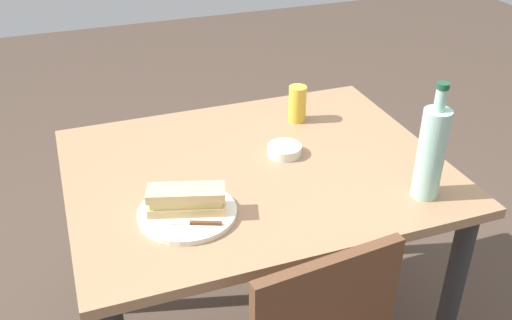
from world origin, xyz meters
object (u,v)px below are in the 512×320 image
(baguette_sandwich_near, at_px, (186,200))
(beer_glass, at_px, (297,104))
(water_bottle, at_px, (431,152))
(olive_bowl, at_px, (285,150))
(plate_near, at_px, (187,213))
(knife_near, at_px, (191,223))
(dining_table, at_px, (256,199))

(baguette_sandwich_near, xyz_separation_m, beer_glass, (-0.49, -0.41, 0.01))
(water_bottle, relative_size, olive_bowl, 3.16)
(plate_near, xyz_separation_m, olive_bowl, (-0.36, -0.21, 0.01))
(plate_near, height_order, water_bottle, water_bottle)
(knife_near, bearing_deg, dining_table, -138.10)
(water_bottle, bearing_deg, plate_near, -11.44)
(water_bottle, relative_size, beer_glass, 2.66)
(knife_near, height_order, beer_glass, beer_glass)
(water_bottle, bearing_deg, olive_bowl, -50.49)
(plate_near, xyz_separation_m, water_bottle, (-0.64, 0.13, 0.13))
(beer_glass, bearing_deg, dining_table, 45.14)
(baguette_sandwich_near, relative_size, olive_bowl, 2.01)
(knife_near, distance_m, water_bottle, 0.66)
(baguette_sandwich_near, xyz_separation_m, water_bottle, (-0.64, 0.13, 0.09))
(baguette_sandwich_near, height_order, knife_near, baguette_sandwich_near)
(plate_near, relative_size, baguette_sandwich_near, 1.23)
(knife_near, distance_m, olive_bowl, 0.45)
(plate_near, height_order, beer_glass, beer_glass)
(dining_table, xyz_separation_m, water_bottle, (-0.38, 0.30, 0.26))
(baguette_sandwich_near, bearing_deg, dining_table, -145.71)
(baguette_sandwich_near, distance_m, olive_bowl, 0.42)
(plate_near, distance_m, water_bottle, 0.66)
(plate_near, height_order, knife_near, knife_near)
(water_bottle, bearing_deg, knife_near, -6.09)
(olive_bowl, bearing_deg, water_bottle, 129.51)
(baguette_sandwich_near, distance_m, knife_near, 0.07)
(baguette_sandwich_near, xyz_separation_m, olive_bowl, (-0.36, -0.21, -0.03))
(dining_table, relative_size, plate_near, 4.26)
(beer_glass, xyz_separation_m, olive_bowl, (0.13, 0.20, -0.05))
(dining_table, distance_m, beer_glass, 0.38)
(dining_table, distance_m, water_bottle, 0.55)
(water_bottle, xyz_separation_m, olive_bowl, (0.28, -0.34, -0.12))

